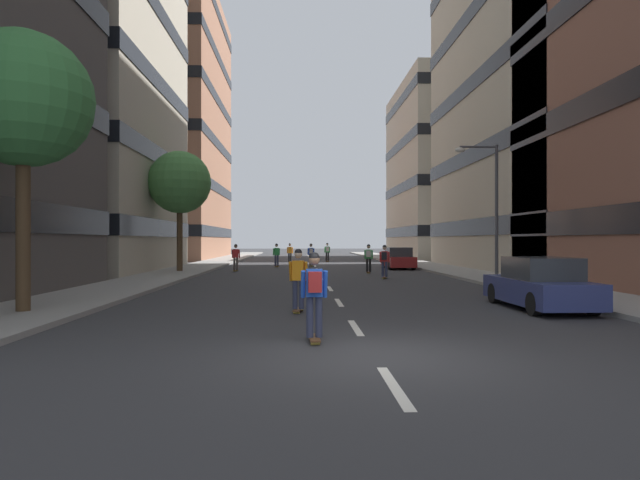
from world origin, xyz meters
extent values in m
plane|color=#333335|center=(0.00, 30.84, 0.00)|extent=(185.04, 185.04, 0.00)
cube|color=gray|center=(-8.62, 34.70, 0.07)|extent=(3.34, 84.81, 0.14)
cube|color=gray|center=(8.62, 34.70, 0.07)|extent=(3.34, 84.81, 0.14)
cube|color=silver|center=(0.00, -2.00, 0.00)|extent=(0.16, 2.20, 0.01)
cube|color=silver|center=(0.00, 3.00, 0.00)|extent=(0.16, 2.20, 0.01)
cube|color=silver|center=(0.00, 8.00, 0.00)|extent=(0.16, 2.20, 0.01)
cube|color=silver|center=(0.00, 13.00, 0.00)|extent=(0.16, 2.20, 0.01)
cube|color=silver|center=(0.00, 18.00, 0.00)|extent=(0.16, 2.20, 0.01)
cube|color=silver|center=(0.00, 23.00, 0.00)|extent=(0.16, 2.20, 0.01)
cube|color=silver|center=(0.00, 28.00, 0.00)|extent=(0.16, 2.20, 0.01)
cube|color=silver|center=(0.00, 33.00, 0.00)|extent=(0.16, 2.20, 0.01)
cube|color=silver|center=(0.00, 38.00, 0.00)|extent=(0.16, 2.20, 0.01)
cube|color=silver|center=(0.00, 43.00, 0.00)|extent=(0.16, 2.20, 0.01)
cube|color=silver|center=(0.00, 48.00, 0.00)|extent=(0.16, 2.20, 0.01)
cube|color=silver|center=(0.00, 53.00, 0.00)|extent=(0.16, 2.20, 0.01)
cube|color=silver|center=(0.00, 58.00, 0.00)|extent=(0.16, 2.20, 0.01)
cube|color=silver|center=(0.00, 63.00, 0.00)|extent=(0.16, 2.20, 0.01)
cube|color=silver|center=(0.00, 68.00, 0.00)|extent=(0.16, 2.20, 0.01)
cube|color=black|center=(-17.92, 26.25, 2.81)|extent=(15.38, 16.76, 1.10)
cube|color=black|center=(-17.92, 26.25, 7.49)|extent=(15.38, 16.76, 1.10)
cube|color=black|center=(-17.92, 26.25, 12.17)|extent=(15.38, 16.76, 1.10)
cube|color=black|center=(-17.92, 26.25, 16.86)|extent=(15.38, 16.76, 1.10)
cube|color=#9E6B51|center=(-17.92, 51.77, 14.72)|extent=(15.26, 22.01, 29.43)
cube|color=black|center=(-17.92, 51.77, 2.94)|extent=(15.38, 22.13, 1.10)
cube|color=black|center=(-17.92, 51.77, 7.85)|extent=(15.38, 22.13, 1.10)
cube|color=black|center=(-17.92, 51.77, 12.75)|extent=(15.38, 22.13, 1.10)
cube|color=black|center=(-17.92, 51.77, 17.66)|extent=(15.38, 22.13, 1.10)
cube|color=black|center=(-17.92, 51.77, 22.56)|extent=(15.38, 22.13, 1.10)
cube|color=black|center=(-17.92, 51.77, 27.47)|extent=(15.38, 22.13, 1.10)
cube|color=#B2A893|center=(17.92, 26.25, 16.85)|extent=(15.26, 21.89, 33.70)
cube|color=black|center=(17.92, 26.25, 2.89)|extent=(15.38, 22.01, 1.10)
cube|color=black|center=(17.92, 26.25, 7.70)|extent=(15.38, 22.01, 1.10)
cube|color=black|center=(17.92, 26.25, 12.52)|extent=(15.38, 22.01, 1.10)
cube|color=black|center=(17.92, 26.25, 17.33)|extent=(15.38, 22.01, 1.10)
cube|color=#BCB29E|center=(17.92, 51.77, 9.89)|extent=(15.26, 18.83, 19.79)
cube|color=black|center=(17.92, 51.77, 2.97)|extent=(15.38, 18.95, 1.10)
cube|color=black|center=(17.92, 51.77, 7.92)|extent=(15.38, 18.95, 1.10)
cube|color=black|center=(17.92, 51.77, 12.86)|extent=(15.38, 18.95, 1.10)
cube|color=black|center=(17.92, 51.77, 17.81)|extent=(15.38, 18.95, 1.10)
cube|color=navy|center=(5.75, 6.16, 0.53)|extent=(1.80, 4.40, 0.70)
cube|color=#2D3338|center=(5.75, 6.01, 1.20)|extent=(1.60, 2.10, 0.64)
cylinder|color=black|center=(4.95, 7.61, 0.32)|extent=(0.22, 0.64, 0.64)
cylinder|color=black|center=(6.55, 7.61, 0.32)|extent=(0.22, 0.64, 0.64)
cylinder|color=black|center=(4.95, 4.71, 0.32)|extent=(0.22, 0.64, 0.64)
cylinder|color=black|center=(6.55, 4.71, 0.32)|extent=(0.22, 0.64, 0.64)
cube|color=maroon|center=(5.75, 28.49, 0.53)|extent=(1.80, 4.40, 0.70)
cube|color=#2D3338|center=(5.75, 28.34, 1.20)|extent=(1.60, 2.10, 0.64)
cylinder|color=black|center=(4.95, 29.94, 0.32)|extent=(0.22, 0.64, 0.64)
cylinder|color=black|center=(6.55, 29.94, 0.32)|extent=(0.22, 0.64, 0.64)
cylinder|color=black|center=(4.95, 27.04, 0.32)|extent=(0.22, 0.64, 0.64)
cylinder|color=black|center=(6.55, 27.04, 0.32)|extent=(0.22, 0.64, 0.64)
cylinder|color=#4C3823|center=(-8.62, 5.25, 2.33)|extent=(0.36, 0.36, 4.37)
sphere|color=#387A3D|center=(-8.62, 5.25, 5.78)|extent=(3.60, 3.60, 3.60)
cylinder|color=#4C3823|center=(-8.62, 24.09, 2.20)|extent=(0.36, 0.36, 4.11)
sphere|color=#478442|center=(-8.62, 24.09, 5.60)|extent=(3.84, 3.84, 3.84)
cylinder|color=#3F3F44|center=(8.29, 16.33, 3.39)|extent=(0.16, 0.16, 6.50)
cylinder|color=#3F3F44|center=(7.39, 16.33, 6.54)|extent=(1.80, 0.10, 0.10)
ellipsoid|color=silver|center=(6.49, 16.33, 6.39)|extent=(0.50, 0.30, 0.24)
cube|color=brown|center=(-1.32, 5.70, 0.08)|extent=(0.33, 0.92, 0.02)
cylinder|color=#D8BF4C|center=(-1.27, 6.02, 0.04)|extent=(0.19, 0.10, 0.07)
cylinder|color=#D8BF4C|center=(-1.36, 5.39, 0.04)|extent=(0.19, 0.10, 0.07)
cylinder|color=#2D334C|center=(-1.41, 5.72, 0.49)|extent=(0.16, 0.16, 0.80)
cylinder|color=#2D334C|center=(-1.23, 5.69, 0.49)|extent=(0.16, 0.16, 0.80)
cube|color=orange|center=(-1.32, 5.70, 1.17)|extent=(0.35, 0.24, 0.55)
cylinder|color=orange|center=(-1.53, 5.78, 1.14)|extent=(0.12, 0.24, 0.55)
cylinder|color=orange|center=(-1.09, 5.72, 1.14)|extent=(0.12, 0.24, 0.55)
sphere|color=beige|center=(-1.32, 5.72, 1.62)|extent=(0.22, 0.22, 0.22)
sphere|color=black|center=(-1.32, 5.72, 1.67)|extent=(0.21, 0.21, 0.21)
cube|color=brown|center=(-2.05, 38.16, 0.08)|extent=(0.21, 0.90, 0.02)
cylinder|color=#D8BF4C|center=(-2.06, 38.48, 0.04)|extent=(0.18, 0.07, 0.07)
cylinder|color=#D8BF4C|center=(-2.05, 37.84, 0.04)|extent=(0.18, 0.07, 0.07)
cylinder|color=black|center=(-2.14, 38.15, 0.49)|extent=(0.14, 0.14, 0.80)
cylinder|color=black|center=(-1.96, 38.16, 0.49)|extent=(0.14, 0.14, 0.80)
cube|color=orange|center=(-2.05, 38.16, 1.17)|extent=(0.32, 0.21, 0.55)
cylinder|color=orange|center=(-2.27, 38.20, 1.14)|extent=(0.09, 0.23, 0.55)
cylinder|color=orange|center=(-1.83, 38.21, 1.14)|extent=(0.09, 0.23, 0.55)
sphere|color=#997051|center=(-2.05, 38.18, 1.62)|extent=(0.22, 0.22, 0.22)
sphere|color=black|center=(-2.05, 38.18, 1.67)|extent=(0.21, 0.21, 0.21)
cube|color=brown|center=(-5.39, 25.88, 0.08)|extent=(0.25, 0.91, 0.02)
cylinder|color=#D8BF4C|center=(-5.37, 26.20, 0.04)|extent=(0.18, 0.08, 0.07)
cylinder|color=#D8BF4C|center=(-5.41, 25.56, 0.04)|extent=(0.18, 0.08, 0.07)
cylinder|color=#594C47|center=(-5.48, 25.89, 0.49)|extent=(0.15, 0.15, 0.80)
cylinder|color=#594C47|center=(-5.30, 25.88, 0.49)|extent=(0.15, 0.15, 0.80)
cube|color=red|center=(-5.39, 25.88, 1.17)|extent=(0.33, 0.22, 0.55)
cylinder|color=red|center=(-5.61, 25.95, 1.14)|extent=(0.10, 0.23, 0.55)
cylinder|color=red|center=(-5.17, 25.92, 1.14)|extent=(0.10, 0.23, 0.55)
sphere|color=#997051|center=(-5.39, 25.90, 1.62)|extent=(0.22, 0.22, 0.22)
sphere|color=black|center=(-5.39, 25.90, 1.67)|extent=(0.21, 0.21, 0.21)
cube|color=brown|center=(-0.34, 31.93, 0.08)|extent=(0.28, 0.91, 0.02)
cylinder|color=#D8BF4C|center=(-0.37, 32.25, 0.04)|extent=(0.19, 0.09, 0.07)
cylinder|color=#D8BF4C|center=(-0.31, 31.61, 0.04)|extent=(0.19, 0.09, 0.07)
cylinder|color=tan|center=(-0.43, 31.92, 0.49)|extent=(0.15, 0.15, 0.80)
cylinder|color=tan|center=(-0.25, 31.94, 0.49)|extent=(0.15, 0.15, 0.80)
cube|color=blue|center=(-0.34, 31.93, 1.17)|extent=(0.34, 0.23, 0.55)
cylinder|color=blue|center=(-0.56, 31.96, 1.14)|extent=(0.11, 0.24, 0.55)
cylinder|color=blue|center=(-0.12, 32.00, 1.14)|extent=(0.11, 0.24, 0.55)
sphere|color=tan|center=(-0.34, 31.95, 1.62)|extent=(0.22, 0.22, 0.22)
sphere|color=black|center=(-0.34, 31.95, 1.67)|extent=(0.21, 0.21, 0.21)
cube|color=beige|center=(-0.32, 31.75, 1.20)|extent=(0.27, 0.18, 0.40)
cube|color=brown|center=(-2.96, 31.52, 0.08)|extent=(0.41, 0.92, 0.02)
cylinder|color=#D8BF4C|center=(-3.04, 31.83, 0.04)|extent=(0.19, 0.11, 0.07)
cylinder|color=#D8BF4C|center=(-2.89, 31.20, 0.04)|extent=(0.19, 0.11, 0.07)
cylinder|color=#2D334C|center=(-3.05, 31.49, 0.49)|extent=(0.17, 0.17, 0.80)
cylinder|color=#2D334C|center=(-2.88, 31.54, 0.49)|extent=(0.17, 0.17, 0.80)
cube|color=green|center=(-2.96, 31.52, 1.17)|extent=(0.36, 0.27, 0.55)
cylinder|color=green|center=(-3.19, 31.51, 1.14)|extent=(0.14, 0.24, 0.55)
cylinder|color=green|center=(-2.76, 31.62, 1.14)|extent=(0.14, 0.24, 0.55)
sphere|color=tan|center=(-2.97, 31.54, 1.62)|extent=(0.22, 0.22, 0.22)
sphere|color=black|center=(-2.97, 31.54, 1.67)|extent=(0.21, 0.21, 0.21)
cube|color=brown|center=(-1.00, 1.30, 0.08)|extent=(0.23, 0.91, 0.02)
cylinder|color=#D8BF4C|center=(-1.01, 1.62, 0.04)|extent=(0.18, 0.08, 0.07)
cylinder|color=#D8BF4C|center=(-0.99, 0.98, 0.04)|extent=(0.18, 0.08, 0.07)
cylinder|color=#2D334C|center=(-1.09, 1.30, 0.49)|extent=(0.14, 0.14, 0.80)
cylinder|color=#2D334C|center=(-0.91, 1.30, 0.49)|extent=(0.14, 0.14, 0.80)
cube|color=blue|center=(-1.00, 1.30, 1.17)|extent=(0.33, 0.21, 0.55)
cylinder|color=blue|center=(-1.22, 1.34, 1.14)|extent=(0.10, 0.23, 0.55)
cylinder|color=blue|center=(-0.78, 1.36, 1.14)|extent=(0.10, 0.23, 0.55)
sphere|color=#997051|center=(-1.00, 1.32, 1.62)|extent=(0.22, 0.22, 0.22)
sphere|color=black|center=(-1.00, 1.32, 1.67)|extent=(0.21, 0.21, 0.21)
cube|color=#A52626|center=(-0.99, 1.12, 1.20)|extent=(0.27, 0.17, 0.40)
cube|color=brown|center=(1.41, 41.05, 0.08)|extent=(0.28, 0.91, 0.02)
cylinder|color=#D8BF4C|center=(1.38, 41.37, 0.04)|extent=(0.19, 0.09, 0.07)
cylinder|color=#D8BF4C|center=(1.44, 40.74, 0.04)|extent=(0.19, 0.09, 0.07)
cylinder|color=black|center=(1.32, 41.05, 0.49)|extent=(0.15, 0.15, 0.80)
cylinder|color=black|center=(1.50, 41.06, 0.49)|extent=(0.15, 0.15, 0.80)
cube|color=green|center=(1.41, 41.05, 1.17)|extent=(0.34, 0.23, 0.55)
cylinder|color=green|center=(1.19, 41.09, 1.14)|extent=(0.11, 0.24, 0.55)
cylinder|color=green|center=(1.62, 41.12, 1.14)|extent=(0.11, 0.24, 0.55)
sphere|color=beige|center=(1.41, 41.07, 1.62)|extent=(0.22, 0.22, 0.22)
sphere|color=black|center=(1.41, 41.07, 1.67)|extent=(0.21, 0.21, 0.21)
cube|color=beige|center=(1.42, 40.88, 1.20)|extent=(0.27, 0.18, 0.40)
cube|color=brown|center=(3.00, 23.52, 0.08)|extent=(0.36, 0.92, 0.02)
cylinder|color=#D8BF4C|center=(3.06, 23.84, 0.04)|extent=(0.19, 0.10, 0.07)
cylinder|color=#D8BF4C|center=(2.94, 23.21, 0.04)|extent=(0.19, 0.10, 0.07)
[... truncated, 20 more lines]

